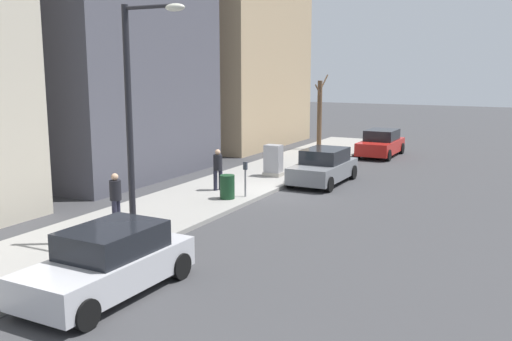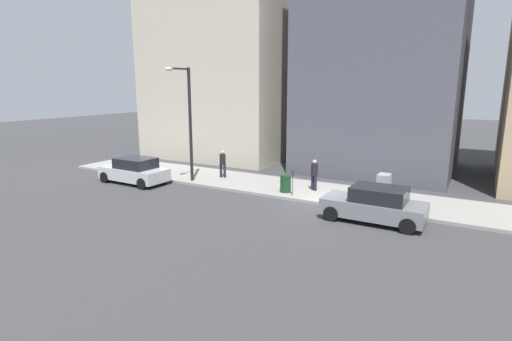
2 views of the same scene
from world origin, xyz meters
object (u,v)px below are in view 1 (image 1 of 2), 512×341
at_px(utility_box, 273,161).
at_px(pedestrian_near_meter, 218,167).
at_px(parked_car_grey, 324,167).
at_px(office_tower_left, 209,13).
at_px(streetlamp, 136,105).
at_px(parked_car_silver, 109,262).
at_px(trash_bin, 227,187).
at_px(bare_tree, 320,113).
at_px(parking_meter, 245,175).
at_px(parked_car_red, 381,143).
at_px(pedestrian_midblock, 116,196).

height_order(utility_box, pedestrian_near_meter, pedestrian_near_meter).
relative_size(parked_car_grey, utility_box, 2.95).
height_order(pedestrian_near_meter, office_tower_left, office_tower_left).
height_order(streetlamp, pedestrian_near_meter, streetlamp).
xyz_separation_m(parked_car_silver, trash_bin, (2.04, -8.87, -0.14)).
distance_m(bare_tree, office_tower_left, 10.21).
bearing_deg(pedestrian_near_meter, parking_meter, -80.20).
distance_m(parked_car_red, pedestrian_near_meter, 13.24).
bearing_deg(pedestrian_near_meter, bare_tree, 32.30).
bearing_deg(pedestrian_near_meter, trash_bin, -107.19).
height_order(streetlamp, bare_tree, streetlamp).
distance_m(parked_car_red, office_tower_left, 14.28).
relative_size(parked_car_grey, office_tower_left, 0.25).
bearing_deg(trash_bin, parking_meter, -126.50).
distance_m(parked_car_red, parked_car_silver, 22.87).
distance_m(parked_car_grey, parked_car_silver, 13.97).
relative_size(utility_box, trash_bin, 1.59).
distance_m(parked_car_silver, trash_bin, 9.11).
bearing_deg(pedestrian_midblock, parking_meter, -32.97).
height_order(pedestrian_near_meter, pedestrian_midblock, same).
xyz_separation_m(parking_meter, pedestrian_midblock, (1.67, 5.42, 0.11)).
relative_size(trash_bin, office_tower_left, 0.05).
distance_m(pedestrian_midblock, office_tower_left, 22.69).
relative_size(utility_box, streetlamp, 0.22).
distance_m(utility_box, bare_tree, 9.50).
relative_size(parked_car_red, parking_meter, 3.12).
bearing_deg(office_tower_left, streetlamp, 116.56).
bearing_deg(parking_meter, streetlamp, 91.46).
bearing_deg(parked_car_red, parked_car_grey, 89.05).
xyz_separation_m(parked_car_red, utility_box, (2.56, 9.07, 0.11)).
height_order(parked_car_red, pedestrian_midblock, pedestrian_midblock).
bearing_deg(trash_bin, pedestrian_midblock, 75.76).
distance_m(parked_car_red, trash_bin, 14.16).
relative_size(streetlamp, trash_bin, 7.22).
bearing_deg(pedestrian_midblock, utility_box, -20.66).
distance_m(parked_car_silver, utility_box, 14.02).
bearing_deg(parking_meter, pedestrian_near_meter, -19.83).
bearing_deg(parking_meter, trash_bin, 53.50).
bearing_deg(pedestrian_midblock, office_tower_left, 7.67).
xyz_separation_m(streetlamp, pedestrian_near_meter, (1.71, -7.10, -2.93)).
relative_size(bare_tree, office_tower_left, 0.26).
xyz_separation_m(parked_car_grey, pedestrian_near_meter, (3.05, 3.93, 0.35)).
bearing_deg(streetlamp, utility_box, -84.65).
height_order(parked_car_grey, parking_meter, parked_car_grey).
relative_size(parking_meter, streetlamp, 0.21).
distance_m(streetlamp, office_tower_left, 23.67).
distance_m(trash_bin, pedestrian_near_meter, 1.67).
bearing_deg(parked_car_red, bare_tree, -2.96).
bearing_deg(parked_car_grey, trash_bin, 69.58).
bearing_deg(pedestrian_near_meter, parked_car_silver, -133.03).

